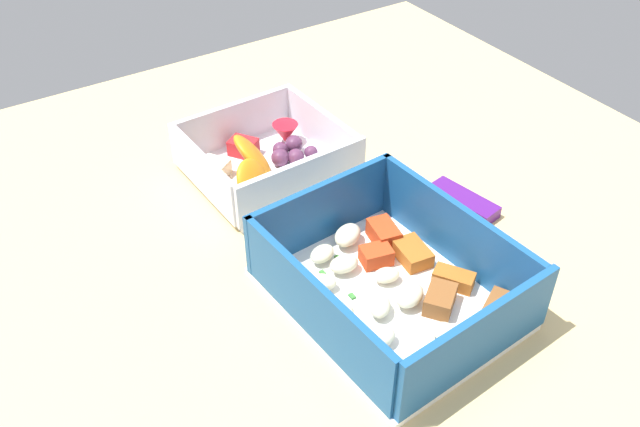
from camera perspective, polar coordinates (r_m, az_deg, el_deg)
table_surface at (r=62.81cm, az=1.25°, el=-2.63°), size 80.00×80.00×2.00cm
pasta_container at (r=55.32cm, az=5.73°, el=-5.67°), size 20.24×16.43×6.55cm
fruit_bowl at (r=68.82cm, az=-4.58°, el=4.55°), size 13.89×14.87×5.59cm
candy_bar at (r=66.64cm, az=11.87°, el=1.02°), size 7.32×3.64×1.20cm
paper_cup_liner at (r=78.38cm, az=-5.78°, el=8.14°), size 4.00×4.00×1.47cm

